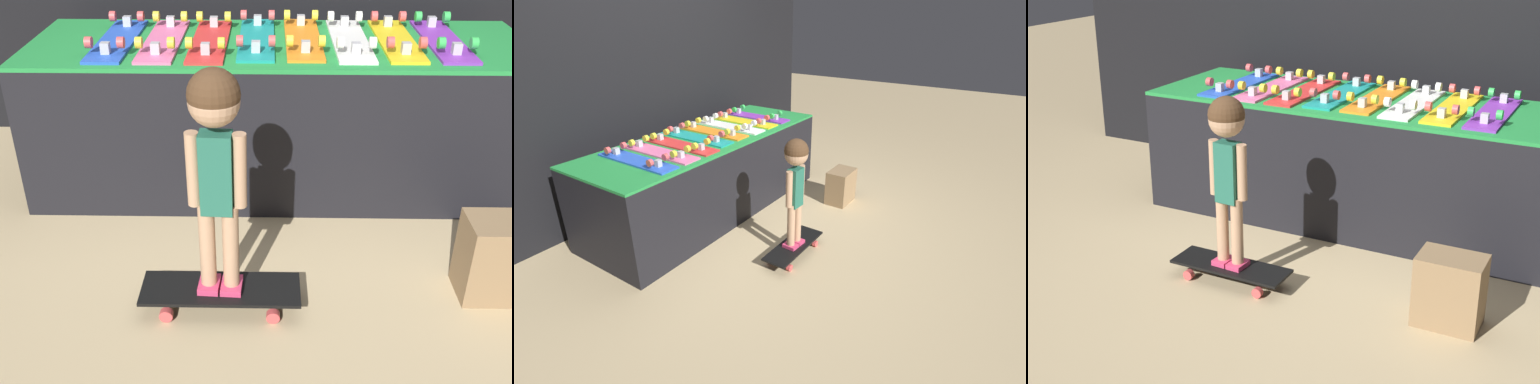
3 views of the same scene
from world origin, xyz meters
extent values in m
plane|color=tan|center=(0.00, 0.00, 0.00)|extent=(16.00, 16.00, 0.00)
cube|color=black|center=(0.00, 0.49, 0.36)|extent=(2.46, 0.86, 0.73)
cube|color=#23893D|center=(0.00, 0.49, 0.74)|extent=(2.46, 0.86, 0.02)
cube|color=blue|center=(-0.79, 0.47, 0.76)|extent=(0.17, 0.73, 0.01)
cube|color=#B7B7BC|center=(-0.79, 0.71, 0.79)|extent=(0.04, 0.04, 0.05)
cylinder|color=#D84C4C|center=(-0.72, 0.71, 0.81)|extent=(0.03, 0.05, 0.05)
cylinder|color=#D84C4C|center=(-0.87, 0.71, 0.81)|extent=(0.03, 0.05, 0.05)
cube|color=#B7B7BC|center=(-0.79, 0.23, 0.79)|extent=(0.04, 0.04, 0.05)
cylinder|color=#D84C4C|center=(-0.72, 0.23, 0.81)|extent=(0.03, 0.05, 0.05)
cylinder|color=#D84C4C|center=(-0.87, 0.23, 0.81)|extent=(0.03, 0.05, 0.05)
cube|color=pink|center=(-0.57, 0.47, 0.76)|extent=(0.17, 0.73, 0.01)
cube|color=#B7B7BC|center=(-0.57, 0.72, 0.79)|extent=(0.04, 0.04, 0.05)
cylinder|color=yellow|center=(-0.49, 0.72, 0.81)|extent=(0.03, 0.05, 0.05)
cylinder|color=yellow|center=(-0.64, 0.72, 0.81)|extent=(0.03, 0.05, 0.05)
cube|color=#B7B7BC|center=(-0.57, 0.23, 0.79)|extent=(0.04, 0.04, 0.05)
cylinder|color=yellow|center=(-0.49, 0.23, 0.81)|extent=(0.03, 0.05, 0.05)
cylinder|color=yellow|center=(-0.64, 0.23, 0.81)|extent=(0.03, 0.05, 0.05)
cube|color=red|center=(-0.34, 0.47, 0.76)|extent=(0.17, 0.73, 0.01)
cube|color=#B7B7BC|center=(-0.34, 0.71, 0.79)|extent=(0.04, 0.04, 0.05)
cylinder|color=yellow|center=(-0.27, 0.71, 0.81)|extent=(0.03, 0.05, 0.05)
cylinder|color=yellow|center=(-0.41, 0.71, 0.81)|extent=(0.03, 0.05, 0.05)
cube|color=#B7B7BC|center=(-0.34, 0.23, 0.79)|extent=(0.04, 0.04, 0.05)
cylinder|color=yellow|center=(-0.27, 0.23, 0.81)|extent=(0.03, 0.05, 0.05)
cylinder|color=yellow|center=(-0.41, 0.23, 0.81)|extent=(0.03, 0.05, 0.05)
cube|color=teal|center=(-0.11, 0.51, 0.76)|extent=(0.17, 0.73, 0.01)
cube|color=#B7B7BC|center=(-0.11, 0.75, 0.79)|extent=(0.04, 0.04, 0.05)
cylinder|color=#D84C4C|center=(-0.04, 0.75, 0.81)|extent=(0.03, 0.05, 0.05)
cylinder|color=#D84C4C|center=(-0.19, 0.75, 0.81)|extent=(0.03, 0.05, 0.05)
cube|color=#B7B7BC|center=(-0.11, 0.27, 0.79)|extent=(0.04, 0.04, 0.05)
cylinder|color=#D84C4C|center=(-0.04, 0.27, 0.81)|extent=(0.03, 0.05, 0.05)
cylinder|color=#D84C4C|center=(-0.19, 0.27, 0.81)|extent=(0.03, 0.05, 0.05)
cube|color=orange|center=(0.11, 0.52, 0.76)|extent=(0.17, 0.73, 0.01)
cube|color=#B7B7BC|center=(0.11, 0.76, 0.79)|extent=(0.04, 0.04, 0.05)
cylinder|color=yellow|center=(0.19, 0.76, 0.81)|extent=(0.03, 0.05, 0.05)
cylinder|color=yellow|center=(0.04, 0.76, 0.81)|extent=(0.03, 0.05, 0.05)
cube|color=#B7B7BC|center=(0.11, 0.27, 0.79)|extent=(0.04, 0.04, 0.05)
cylinder|color=yellow|center=(0.19, 0.27, 0.81)|extent=(0.03, 0.05, 0.05)
cylinder|color=yellow|center=(0.04, 0.27, 0.81)|extent=(0.03, 0.05, 0.05)
cube|color=white|center=(0.34, 0.49, 0.76)|extent=(0.17, 0.73, 0.01)
cube|color=#B7B7BC|center=(0.34, 0.73, 0.79)|extent=(0.04, 0.04, 0.05)
cylinder|color=white|center=(0.41, 0.73, 0.81)|extent=(0.03, 0.05, 0.05)
cylinder|color=white|center=(0.27, 0.73, 0.81)|extent=(0.03, 0.05, 0.05)
cube|color=#B7B7BC|center=(0.34, 0.25, 0.79)|extent=(0.04, 0.04, 0.05)
cylinder|color=white|center=(0.41, 0.25, 0.81)|extent=(0.03, 0.05, 0.05)
cylinder|color=white|center=(0.27, 0.25, 0.81)|extent=(0.03, 0.05, 0.05)
cube|color=yellow|center=(0.57, 0.50, 0.76)|extent=(0.17, 0.73, 0.01)
cube|color=#B7B7BC|center=(0.57, 0.74, 0.79)|extent=(0.04, 0.04, 0.05)
cylinder|color=#D84C4C|center=(0.64, 0.74, 0.81)|extent=(0.03, 0.05, 0.05)
cylinder|color=#D84C4C|center=(0.49, 0.74, 0.81)|extent=(0.03, 0.05, 0.05)
cube|color=#B7B7BC|center=(0.57, 0.26, 0.79)|extent=(0.04, 0.04, 0.05)
cylinder|color=#D84C4C|center=(0.64, 0.26, 0.81)|extent=(0.03, 0.05, 0.05)
cylinder|color=#D84C4C|center=(0.49, 0.26, 0.81)|extent=(0.03, 0.05, 0.05)
cube|color=purple|center=(0.79, 0.49, 0.76)|extent=(0.17, 0.73, 0.01)
cube|color=#B7B7BC|center=(0.79, 0.74, 0.79)|extent=(0.04, 0.04, 0.05)
cylinder|color=green|center=(0.87, 0.74, 0.81)|extent=(0.03, 0.05, 0.05)
cylinder|color=green|center=(0.72, 0.74, 0.81)|extent=(0.03, 0.05, 0.05)
cube|color=#B7B7BC|center=(0.79, 0.25, 0.79)|extent=(0.04, 0.04, 0.05)
cylinder|color=green|center=(0.87, 0.25, 0.81)|extent=(0.03, 0.05, 0.05)
cylinder|color=green|center=(0.72, 0.25, 0.81)|extent=(0.03, 0.05, 0.05)
cube|color=black|center=(-0.23, -0.60, 0.08)|extent=(0.62, 0.20, 0.01)
cube|color=#B7B7BC|center=(-0.03, -0.60, 0.05)|extent=(0.04, 0.04, 0.05)
cylinder|color=#D84C4C|center=(-0.03, -0.51, 0.03)|extent=(0.05, 0.03, 0.05)
cylinder|color=#D84C4C|center=(-0.03, -0.69, 0.03)|extent=(0.05, 0.03, 0.05)
cube|color=#B7B7BC|center=(-0.44, -0.60, 0.05)|extent=(0.04, 0.04, 0.05)
cylinder|color=#D84C4C|center=(-0.44, -0.51, 0.03)|extent=(0.05, 0.03, 0.05)
cylinder|color=#D84C4C|center=(-0.44, -0.69, 0.03)|extent=(0.05, 0.03, 0.05)
cube|color=#E03D6B|center=(-0.19, -0.60, 0.10)|extent=(0.09, 0.11, 0.03)
cylinder|color=tan|center=(-0.19, -0.60, 0.29)|extent=(0.06, 0.06, 0.35)
cube|color=#E03D6B|center=(-0.28, -0.60, 0.10)|extent=(0.09, 0.11, 0.03)
cylinder|color=tan|center=(-0.28, -0.60, 0.29)|extent=(0.06, 0.06, 0.35)
cube|color=#236651|center=(-0.23, -0.60, 0.59)|extent=(0.12, 0.09, 0.31)
cylinder|color=tan|center=(-0.15, -0.60, 0.61)|extent=(0.05, 0.05, 0.28)
cylinder|color=tan|center=(-0.31, -0.60, 0.61)|extent=(0.05, 0.05, 0.28)
sphere|color=tan|center=(-0.23, -0.60, 0.86)|extent=(0.18, 0.18, 0.18)
sphere|color=#4C331E|center=(-0.23, -0.60, 0.88)|extent=(0.18, 0.18, 0.18)
cube|color=#8E704C|center=(0.87, -0.49, 0.17)|extent=(0.30, 0.21, 0.34)
camera|label=1|loc=(-0.06, -2.43, 1.57)|focal=42.00mm
camera|label=2|loc=(-2.59, -1.96, 1.83)|focal=28.00mm
camera|label=3|loc=(1.51, -3.37, 1.76)|focal=50.00mm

